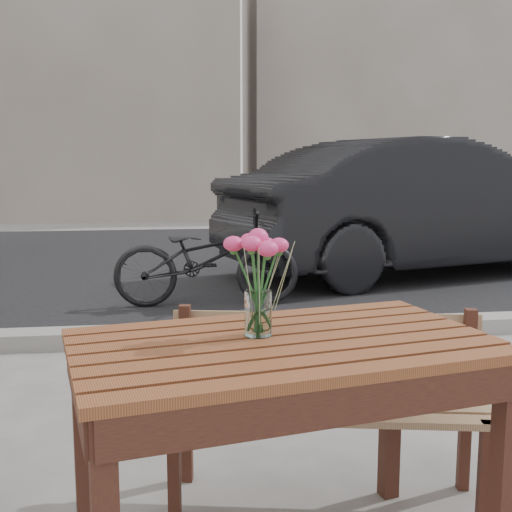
% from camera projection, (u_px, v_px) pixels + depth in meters
% --- Properties ---
extents(street, '(30.00, 8.12, 0.12)m').
position_uv_depth(street, '(225.00, 284.00, 6.93)').
color(street, black).
rests_on(street, ground).
extents(backdrop_buildings, '(15.50, 4.00, 8.00)m').
position_uv_depth(backdrop_buildings, '(198.00, 67.00, 15.56)').
color(backdrop_buildings, gray).
rests_on(backdrop_buildings, ground).
extents(main_table, '(1.43, 1.01, 0.80)m').
position_uv_depth(main_table, '(284.00, 380.00, 2.03)').
color(main_table, brown).
rests_on(main_table, ground).
extents(main_bench, '(1.32, 0.61, 0.79)m').
position_uv_depth(main_bench, '(326.00, 382.00, 2.58)').
color(main_bench, olive).
rests_on(main_bench, ground).
extents(main_vase, '(0.19, 0.19, 0.34)m').
position_uv_depth(main_vase, '(258.00, 269.00, 2.03)').
color(main_vase, white).
rests_on(main_vase, main_table).
extents(parked_car, '(5.14, 2.97, 1.60)m').
position_uv_depth(parked_car, '(423.00, 207.00, 7.69)').
color(parked_car, black).
rests_on(parked_car, ground).
extents(bicycle, '(1.74, 0.66, 0.91)m').
position_uv_depth(bicycle, '(207.00, 258.00, 5.99)').
color(bicycle, black).
rests_on(bicycle, ground).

